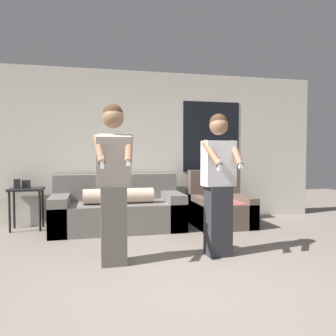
{
  "coord_description": "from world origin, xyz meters",
  "views": [
    {
      "loc": [
        -0.9,
        -2.77,
        1.25
      ],
      "look_at": [
        -0.07,
        0.92,
        1.07
      ],
      "focal_mm": 35.0,
      "sensor_mm": 36.0,
      "label": 1
    }
  ],
  "objects_px": {
    "armchair": "(220,208)",
    "side_table": "(26,195)",
    "couch": "(118,210)",
    "person_left": "(113,181)",
    "person_right": "(219,182)"
  },
  "relations": [
    {
      "from": "armchair",
      "to": "side_table",
      "type": "height_order",
      "value": "armchair"
    },
    {
      "from": "couch",
      "to": "person_left",
      "type": "relative_size",
      "value": 1.17
    },
    {
      "from": "couch",
      "to": "side_table",
      "type": "relative_size",
      "value": 2.51
    },
    {
      "from": "person_left",
      "to": "person_right",
      "type": "height_order",
      "value": "person_left"
    },
    {
      "from": "armchair",
      "to": "person_left",
      "type": "distance_m",
      "value": 2.58
    },
    {
      "from": "armchair",
      "to": "person_left",
      "type": "bearing_deg",
      "value": -139.67
    },
    {
      "from": "couch",
      "to": "person_right",
      "type": "xyz_separation_m",
      "value": [
        1.09,
        -1.66,
        0.58
      ]
    },
    {
      "from": "side_table",
      "to": "person_left",
      "type": "relative_size",
      "value": 0.47
    },
    {
      "from": "side_table",
      "to": "person_left",
      "type": "height_order",
      "value": "person_left"
    },
    {
      "from": "side_table",
      "to": "person_right",
      "type": "relative_size",
      "value": 0.48
    },
    {
      "from": "couch",
      "to": "person_left",
      "type": "distance_m",
      "value": 1.84
    },
    {
      "from": "couch",
      "to": "armchair",
      "type": "distance_m",
      "value": 1.74
    },
    {
      "from": "armchair",
      "to": "person_left",
      "type": "height_order",
      "value": "person_left"
    },
    {
      "from": "couch",
      "to": "side_table",
      "type": "xyz_separation_m",
      "value": [
        -1.45,
        0.27,
        0.25
      ]
    },
    {
      "from": "side_table",
      "to": "person_left",
      "type": "xyz_separation_m",
      "value": [
        1.28,
        -1.99,
        0.37
      ]
    }
  ]
}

